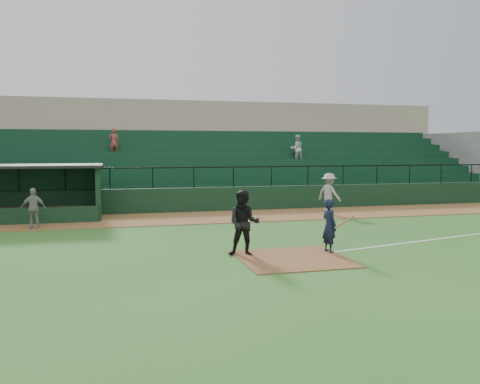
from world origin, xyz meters
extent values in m
plane|color=#2C5E1E|center=(0.00, 0.00, 0.00)|extent=(90.00, 90.00, 0.00)
cube|color=brown|center=(0.00, 8.00, 0.01)|extent=(40.00, 4.00, 0.03)
cube|color=brown|center=(0.00, -1.00, 0.01)|extent=(3.00, 3.00, 0.03)
cube|color=white|center=(8.00, 1.20, 0.01)|extent=(17.49, 4.44, 0.01)
cube|color=black|center=(0.00, 10.20, 0.60)|extent=(36.00, 0.35, 1.20)
cylinder|color=black|center=(0.00, 10.20, 2.20)|extent=(36.00, 0.06, 0.06)
cube|color=slate|center=(0.00, 15.10, 1.80)|extent=(36.00, 9.00, 3.60)
cube|color=#0F391F|center=(0.00, 14.60, 2.25)|extent=(34.56, 8.00, 4.05)
cube|color=slate|center=(18.00, 15.15, 2.10)|extent=(0.35, 9.50, 4.20)
cube|color=tan|center=(0.00, 21.60, 3.20)|extent=(38.00, 3.00, 6.40)
cube|color=slate|center=(0.00, 19.60, 3.70)|extent=(36.00, 2.00, 0.20)
imported|color=silver|center=(6.17, 14.90, 3.10)|extent=(0.83, 0.64, 1.70)
imported|color=brown|center=(-4.74, 15.90, 3.49)|extent=(0.58, 0.38, 1.59)
cube|color=black|center=(-9.75, 10.40, 1.15)|extent=(8.50, 0.20, 2.30)
cube|color=black|center=(-5.50, 9.10, 1.15)|extent=(0.20, 2.60, 2.30)
cube|color=olive|center=(-9.75, 10.00, 0.25)|extent=(7.65, 0.40, 0.50)
imported|color=black|center=(1.37, -0.43, 0.81)|extent=(0.48, 0.65, 1.63)
cylinder|color=olive|center=(1.77, -0.63, 0.95)|extent=(0.79, 0.34, 0.35)
imported|color=black|center=(-1.23, -0.23, 0.96)|extent=(1.12, 1.00, 1.92)
imported|color=#9E9894|center=(5.08, 7.73, 0.99)|extent=(1.22, 1.43, 1.92)
imported|color=gray|center=(-7.89, 6.53, 0.82)|extent=(0.96, 0.49, 1.57)
camera|label=1|loc=(-4.92, -14.11, 3.13)|focal=37.43mm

